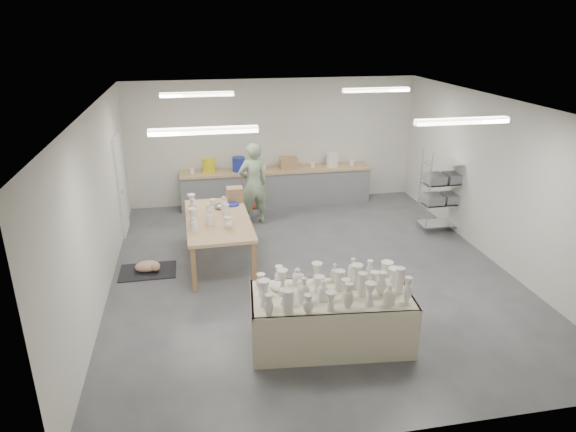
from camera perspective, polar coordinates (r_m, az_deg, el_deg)
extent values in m
plane|color=#424449|center=(9.39, 2.48, -6.11)|extent=(8.00, 8.00, 0.00)
cube|color=white|center=(8.46, 2.80, 12.23)|extent=(7.00, 8.00, 0.02)
cube|color=silver|center=(12.59, -1.59, 8.25)|extent=(7.00, 0.02, 3.00)
cube|color=silver|center=(5.35, 12.70, -10.84)|extent=(7.00, 0.02, 3.00)
cube|color=silver|center=(8.72, -20.36, 1.09)|extent=(0.02, 8.00, 3.00)
cube|color=silver|center=(10.18, 22.22, 3.58)|extent=(0.02, 8.00, 3.00)
cube|color=white|center=(11.30, -18.03, 3.35)|extent=(0.05, 0.90, 2.10)
cube|color=white|center=(6.76, -9.34, 9.34)|extent=(1.40, 0.12, 0.08)
cube|color=white|center=(7.74, 18.78, 9.97)|extent=(1.40, 0.12, 0.08)
cube|color=white|center=(10.22, -10.07, 13.17)|extent=(1.40, 0.12, 0.08)
cube|color=white|center=(10.89, 9.78, 13.65)|extent=(1.40, 0.12, 0.08)
cube|color=tan|center=(12.44, -1.32, 5.10)|extent=(4.60, 0.60, 0.06)
cube|color=slate|center=(12.57, -1.31, 3.12)|extent=(4.60, 0.55, 0.84)
cylinder|color=yellow|center=(12.24, -8.77, 5.56)|extent=(0.30, 0.30, 0.34)
cylinder|color=navy|center=(12.28, -5.50, 5.76)|extent=(0.30, 0.30, 0.34)
cylinder|color=white|center=(12.69, 4.95, 6.27)|extent=(0.30, 0.30, 0.34)
cube|color=#99724A|center=(12.45, 0.04, 5.92)|extent=(0.40, 0.30, 0.28)
cylinder|color=white|center=(12.26, -10.62, 4.98)|extent=(0.10, 0.10, 0.14)
cylinder|color=white|center=(12.37, -2.70, 5.47)|extent=(0.10, 0.10, 0.14)
cylinder|color=white|center=(12.59, 2.73, 5.74)|extent=(0.10, 0.10, 0.14)
cylinder|color=white|center=(12.85, 7.10, 5.92)|extent=(0.10, 0.10, 0.14)
cylinder|color=silver|center=(10.98, 15.40, 2.30)|extent=(0.02, 0.02, 1.80)
cylinder|color=silver|center=(11.37, 19.22, 2.51)|extent=(0.02, 0.02, 1.80)
cylinder|color=silver|center=(11.35, 14.46, 3.01)|extent=(0.02, 0.02, 1.80)
cylinder|color=silver|center=(11.73, 18.19, 3.19)|extent=(0.02, 0.02, 1.80)
cube|color=silver|center=(11.59, 16.46, -0.76)|extent=(0.88, 0.48, 0.02)
cube|color=silver|center=(11.44, 16.69, 1.34)|extent=(0.88, 0.48, 0.02)
cube|color=silver|center=(11.31, 16.92, 3.48)|extent=(0.88, 0.48, 0.02)
cube|color=silver|center=(11.19, 17.16, 5.68)|extent=(0.88, 0.48, 0.02)
cube|color=slate|center=(11.31, 15.76, 1.85)|extent=(0.38, 0.42, 0.18)
cube|color=slate|center=(11.51, 17.72, 1.96)|extent=(0.38, 0.42, 0.18)
cube|color=slate|center=(11.17, 15.98, 4.03)|extent=(0.38, 0.42, 0.18)
cube|color=slate|center=(11.37, 17.97, 4.10)|extent=(0.38, 0.42, 0.18)
cube|color=olive|center=(7.32, 4.75, -11.64)|extent=(2.03, 1.08, 0.67)
cube|color=beige|center=(7.10, 4.86, -8.78)|extent=(2.29, 1.26, 0.03)
cube|color=beige|center=(6.89, 5.90, -13.49)|extent=(2.19, 0.25, 0.77)
cube|color=beige|center=(7.71, 3.77, -9.36)|extent=(2.19, 0.25, 0.77)
cube|color=tan|center=(9.51, -7.80, -0.43)|extent=(1.19, 2.32, 0.06)
cube|color=olive|center=(8.69, -10.56, -5.86)|extent=(0.08, 0.08, 0.80)
cube|color=olive|center=(8.74, -3.90, -5.38)|extent=(0.08, 0.08, 0.80)
cube|color=olive|center=(10.67, -10.75, -0.69)|extent=(0.08, 0.08, 0.80)
cube|color=olive|center=(10.71, -5.34, -0.32)|extent=(0.08, 0.08, 0.80)
ellipsoid|color=silver|center=(9.99, -7.43, 1.13)|extent=(0.26, 0.26, 0.12)
cylinder|color=navy|center=(10.14, -6.18, 1.29)|extent=(0.26, 0.26, 0.03)
cylinder|color=white|center=(10.19, -8.36, 1.56)|extent=(0.11, 0.11, 0.12)
cube|color=#99724A|center=(10.34, -5.93, 2.43)|extent=(0.32, 0.26, 0.28)
cube|color=black|center=(9.69, -15.30, -5.94)|extent=(1.00, 0.70, 0.02)
ellipsoid|color=white|center=(9.64, -15.36, -5.39)|extent=(0.45, 0.31, 0.19)
sphere|color=white|center=(9.53, -14.51, -5.51)|extent=(0.16, 0.16, 0.16)
imported|color=#90A882|center=(11.26, -3.90, 3.60)|extent=(0.75, 0.59, 1.84)
cylinder|color=#A72617|center=(11.72, -3.99, 1.05)|extent=(0.43, 0.43, 0.04)
cylinder|color=silver|center=(11.83, -3.39, 0.49)|extent=(0.02, 0.02, 0.28)
cylinder|color=silver|center=(11.84, -4.53, 0.47)|extent=(0.02, 0.02, 0.28)
cylinder|color=silver|center=(11.64, -3.99, 0.13)|extent=(0.02, 0.02, 0.28)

